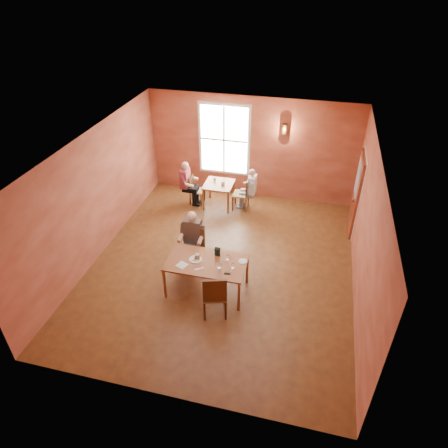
% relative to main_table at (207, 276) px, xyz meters
% --- Properties ---
extents(ground, '(6.00, 7.00, 0.01)m').
position_rel_main_table_xyz_m(ground, '(0.11, 0.88, -0.39)').
color(ground, brown).
rests_on(ground, ground).
extents(wall_back, '(6.00, 0.04, 3.00)m').
position_rel_main_table_xyz_m(wall_back, '(0.11, 4.38, 1.11)').
color(wall_back, brown).
rests_on(wall_back, ground).
extents(wall_front, '(6.00, 0.04, 3.00)m').
position_rel_main_table_xyz_m(wall_front, '(0.11, -2.62, 1.11)').
color(wall_front, brown).
rests_on(wall_front, ground).
extents(wall_left, '(0.04, 7.00, 3.00)m').
position_rel_main_table_xyz_m(wall_left, '(-2.89, 0.88, 1.11)').
color(wall_left, brown).
rests_on(wall_left, ground).
extents(wall_right, '(0.04, 7.00, 3.00)m').
position_rel_main_table_xyz_m(wall_right, '(3.11, 0.88, 1.11)').
color(wall_right, brown).
rests_on(wall_right, ground).
extents(ceiling, '(6.00, 7.00, 0.04)m').
position_rel_main_table_xyz_m(ceiling, '(0.11, 0.88, 2.61)').
color(ceiling, white).
rests_on(ceiling, wall_back).
extents(window, '(1.36, 0.10, 1.96)m').
position_rel_main_table_xyz_m(window, '(-0.69, 4.33, 1.31)').
color(window, white).
rests_on(window, wall_back).
extents(door, '(0.12, 1.04, 2.10)m').
position_rel_main_table_xyz_m(door, '(3.05, 3.18, 0.66)').
color(door, maroon).
rests_on(door, ground).
extents(wall_sconce, '(0.16, 0.16, 0.28)m').
position_rel_main_table_xyz_m(wall_sconce, '(1.01, 4.28, 1.81)').
color(wall_sconce, brown).
rests_on(wall_sconce, wall_back).
extents(main_table, '(1.68, 0.94, 0.79)m').
position_rel_main_table_xyz_m(main_table, '(0.00, 0.00, 0.00)').
color(main_table, brown).
rests_on(main_table, ground).
extents(chair_diner_main, '(0.44, 0.44, 0.99)m').
position_rel_main_table_xyz_m(chair_diner_main, '(-0.50, 0.65, 0.10)').
color(chair_diner_main, brown).
rests_on(chair_diner_main, ground).
extents(diner_main, '(0.53, 0.53, 1.33)m').
position_rel_main_table_xyz_m(diner_main, '(-0.50, 0.62, 0.27)').
color(diner_main, black).
rests_on(diner_main, ground).
extents(chair_empty, '(0.58, 0.58, 1.06)m').
position_rel_main_table_xyz_m(chair_empty, '(0.33, -0.60, 0.13)').
color(chair_empty, '#5A3519').
rests_on(chair_empty, ground).
extents(plate_food, '(0.31, 0.31, 0.04)m').
position_rel_main_table_xyz_m(plate_food, '(-0.24, 0.01, 0.41)').
color(plate_food, white).
rests_on(plate_food, main_table).
extents(sandwich, '(0.10, 0.09, 0.11)m').
position_rel_main_table_xyz_m(sandwich, '(-0.21, 0.05, 0.45)').
color(sandwich, tan).
rests_on(sandwich, main_table).
extents(goblet_a, '(0.10, 0.10, 0.19)m').
position_rel_main_table_xyz_m(goblet_a, '(0.44, 0.09, 0.49)').
color(goblet_a, white).
rests_on(goblet_a, main_table).
extents(goblet_b, '(0.09, 0.09, 0.19)m').
position_rel_main_table_xyz_m(goblet_b, '(0.60, -0.14, 0.49)').
color(goblet_b, silver).
rests_on(goblet_b, main_table).
extents(goblet_c, '(0.10, 0.10, 0.21)m').
position_rel_main_table_xyz_m(goblet_c, '(0.34, -0.21, 0.50)').
color(goblet_c, white).
rests_on(goblet_c, main_table).
extents(menu_stand, '(0.13, 0.07, 0.20)m').
position_rel_main_table_xyz_m(menu_stand, '(0.17, 0.26, 0.49)').
color(menu_stand, black).
rests_on(menu_stand, main_table).
extents(knife, '(0.19, 0.13, 0.00)m').
position_rel_main_table_xyz_m(knife, '(-0.08, -0.25, 0.40)').
color(knife, white).
rests_on(knife, main_table).
extents(napkin, '(0.26, 0.26, 0.01)m').
position_rel_main_table_xyz_m(napkin, '(-0.46, -0.23, 0.40)').
color(napkin, white).
rests_on(napkin, main_table).
extents(side_plate, '(0.21, 0.21, 0.01)m').
position_rel_main_table_xyz_m(side_plate, '(0.74, 0.19, 0.40)').
color(side_plate, white).
rests_on(side_plate, main_table).
extents(sunglasses, '(0.13, 0.06, 0.02)m').
position_rel_main_table_xyz_m(sunglasses, '(0.51, -0.27, 0.40)').
color(sunglasses, black).
rests_on(sunglasses, main_table).
extents(second_table, '(0.81, 0.81, 0.71)m').
position_rel_main_table_xyz_m(second_table, '(-0.64, 3.52, -0.04)').
color(second_table, brown).
rests_on(second_table, ground).
extents(chair_diner_white, '(0.42, 0.42, 0.96)m').
position_rel_main_table_xyz_m(chair_diner_white, '(0.01, 3.52, 0.09)').
color(chair_diner_white, '#3E1E0E').
rests_on(chair_diner_white, ground).
extents(diner_white, '(0.48, 0.48, 1.19)m').
position_rel_main_table_xyz_m(diner_white, '(0.04, 3.52, 0.20)').
color(diner_white, white).
rests_on(diner_white, ground).
extents(chair_diner_maroon, '(0.37, 0.37, 0.84)m').
position_rel_main_table_xyz_m(chair_diner_maroon, '(-1.29, 3.52, 0.03)').
color(chair_diner_maroon, '#472D16').
rests_on(chair_diner_maroon, ground).
extents(diner_maroon, '(0.51, 0.51, 1.27)m').
position_rel_main_table_xyz_m(diner_maroon, '(-1.32, 3.52, 0.24)').
color(diner_maroon, '#5A1A18').
rests_on(diner_maroon, ground).
extents(cup_a, '(0.14, 0.14, 0.09)m').
position_rel_main_table_xyz_m(cup_a, '(-0.50, 3.46, 0.36)').
color(cup_a, silver).
rests_on(cup_a, second_table).
extents(cup_b, '(0.10, 0.10, 0.09)m').
position_rel_main_table_xyz_m(cup_b, '(-0.80, 3.64, 0.36)').
color(cup_b, silver).
rests_on(cup_b, second_table).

